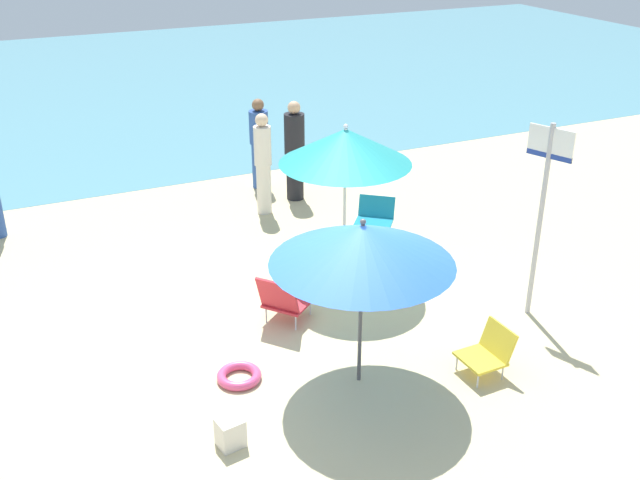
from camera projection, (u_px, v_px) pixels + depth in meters
ground_plane at (310, 357)px, 8.15m from camera, size 40.00×40.00×0.00m
sea_water at (100, 85)px, 19.51m from camera, size 40.00×16.00×0.01m
umbrella_blue at (362, 244)px, 7.10m from camera, size 1.83×1.83×1.85m
umbrella_teal at (345, 146)px, 9.10m from camera, size 1.67×1.67×2.09m
beach_chair_a at (375, 216)px, 10.84m from camera, size 0.73×0.73×0.59m
beach_chair_b at (283, 299)px, 8.65m from camera, size 0.76×0.75×0.66m
beach_chair_c at (488, 351)px, 7.78m from camera, size 0.50×0.47×0.53m
person_a at (259, 144)px, 12.51m from camera, size 0.32×0.32×1.55m
person_b at (263, 163)px, 11.46m from camera, size 0.27×0.27×1.62m
person_d at (295, 151)px, 12.00m from camera, size 0.33×0.33×1.65m
warning_sign at (544, 194)px, 8.35m from camera, size 0.22×0.51×2.38m
swim_ring at (239, 376)px, 7.75m from camera, size 0.47×0.47×0.10m
beach_bag at (230, 433)px, 6.79m from camera, size 0.27×0.25×0.29m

